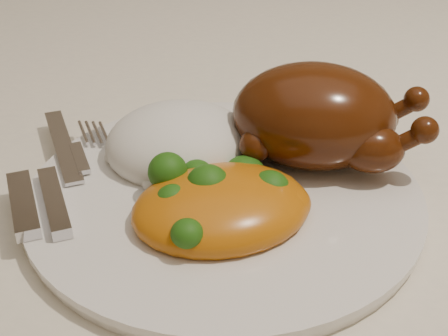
{
  "coord_description": "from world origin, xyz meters",
  "views": [
    {
      "loc": [
        -0.12,
        -0.58,
        1.05
      ],
      "look_at": [
        -0.16,
        -0.18,
        0.8
      ],
      "focal_mm": 50.0,
      "sensor_mm": 36.0,
      "label": 1
    }
  ],
  "objects": [
    {
      "name": "dining_table",
      "position": [
        0.0,
        0.0,
        0.67
      ],
      "size": [
        1.6,
        0.9,
        0.76
      ],
      "color": "brown",
      "rests_on": "floor"
    },
    {
      "name": "tablecloth",
      "position": [
        0.0,
        0.0,
        0.74
      ],
      "size": [
        1.73,
        1.03,
        0.18
      ],
      "color": "beige",
      "rests_on": "dining_table"
    },
    {
      "name": "dinner_plate",
      "position": [
        -0.16,
        -0.18,
        0.77
      ],
      "size": [
        0.34,
        0.34,
        0.01
      ],
      "primitive_type": "cylinder",
      "rotation": [
        0.0,
        0.0,
        0.13
      ],
      "color": "silver",
      "rests_on": "tablecloth"
    },
    {
      "name": "roast_chicken",
      "position": [
        -0.08,
        -0.13,
        0.82
      ],
      "size": [
        0.16,
        0.11,
        0.08
      ],
      "rotation": [
        0.0,
        0.0,
        -0.05
      ],
      "color": "#4E2008",
      "rests_on": "dinner_plate"
    },
    {
      "name": "rice_mound",
      "position": [
        -0.2,
        -0.14,
        0.79
      ],
      "size": [
        0.15,
        0.14,
        0.06
      ],
      "rotation": [
        0.0,
        0.0,
        0.3
      ],
      "color": "white",
      "rests_on": "dinner_plate"
    },
    {
      "name": "mac_and_cheese",
      "position": [
        -0.15,
        -0.22,
        0.79
      ],
      "size": [
        0.16,
        0.14,
        0.05
      ],
      "rotation": [
        0.0,
        0.0,
        0.39
      ],
      "color": "#CB7B0D",
      "rests_on": "dinner_plate"
    },
    {
      "name": "cutlery",
      "position": [
        -0.29,
        -0.19,
        0.79
      ],
      "size": [
        0.08,
        0.19,
        0.01
      ],
      "rotation": [
        0.0,
        0.0,
        0.46
      ],
      "color": "silver",
      "rests_on": "dinner_plate"
    }
  ]
}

